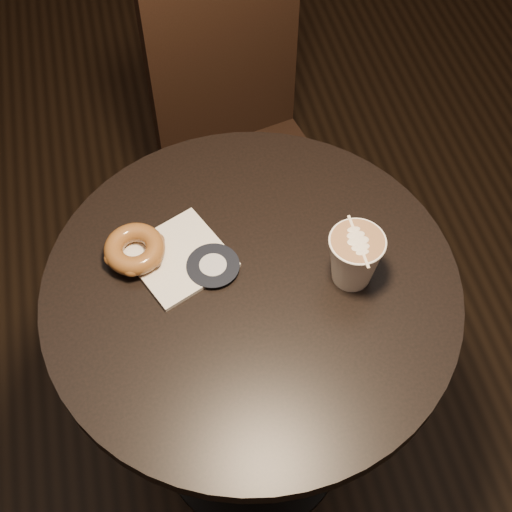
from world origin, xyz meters
name	(u,v)px	position (x,y,z in m)	size (l,w,h in m)	color
cafe_table	(252,341)	(0.00, 0.00, 0.55)	(0.70, 0.70, 0.75)	black
chair	(239,133)	(0.10, 0.58, 0.51)	(0.43, 0.43, 0.91)	black
pastry_bag	(179,257)	(-0.11, 0.08, 0.75)	(0.15, 0.15, 0.01)	silver
doughnut	(135,249)	(-0.18, 0.10, 0.77)	(0.10, 0.10, 0.03)	brown
latte_cup	(354,259)	(0.17, -0.02, 0.80)	(0.09, 0.09, 0.10)	white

